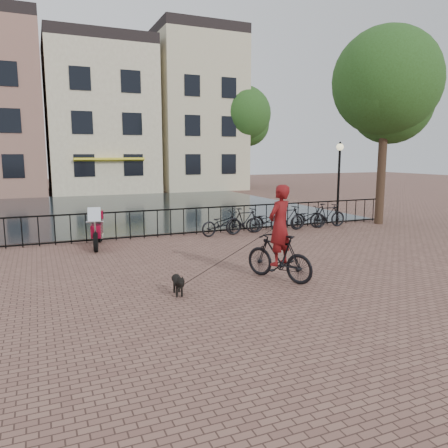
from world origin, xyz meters
name	(u,v)px	position (x,y,z in m)	size (l,w,h in m)	color
ground	(282,303)	(0.00, 0.00, 0.00)	(100.00, 100.00, 0.00)	brown
canal_water	(124,208)	(0.00, 17.30, 0.00)	(20.00, 20.00, 0.00)	black
railing	(171,223)	(0.00, 8.00, 0.50)	(20.00, 0.05, 1.02)	black
canal_house_mid	(99,118)	(0.50, 30.00, 5.90)	(8.00, 9.50, 11.80)	#C3B493
canal_house_right	(192,112)	(8.50, 30.00, 6.65)	(7.00, 9.00, 13.30)	beige
tree_near_right	(386,82)	(9.20, 7.30, 5.97)	(4.48, 4.48, 8.24)	black
tree_far_right	(243,114)	(12.00, 27.00, 6.35)	(4.76, 4.76, 8.76)	black
lamp_post	(339,169)	(7.20, 7.60, 2.38)	(0.30, 0.30, 3.45)	black
cyclist	(279,238)	(0.80, 1.51, 1.02)	(1.33, 2.02, 2.69)	black
dog	(178,284)	(-1.78, 1.38, 0.24)	(0.31, 0.73, 0.48)	black
motorcycle	(97,225)	(-2.74, 7.14, 0.72)	(0.84, 2.07, 1.44)	maroon
parked_bike_0	(222,224)	(1.80, 7.40, 0.45)	(0.60, 1.72, 0.90)	black
parked_bike_1	(245,221)	(2.75, 7.40, 0.50)	(0.47, 1.66, 1.00)	black
parked_bike_2	(267,221)	(3.70, 7.40, 0.45)	(0.60, 1.72, 0.90)	black
parked_bike_3	(288,218)	(4.65, 7.40, 0.50)	(0.47, 1.66, 1.00)	black
parked_bike_4	(308,218)	(5.60, 7.40, 0.45)	(0.60, 1.72, 0.90)	black
parked_bike_5	(327,215)	(6.55, 7.40, 0.50)	(0.47, 1.66, 1.00)	black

